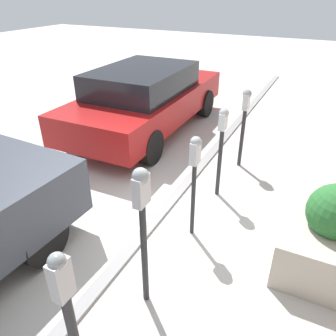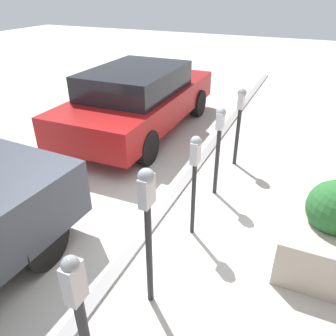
{
  "view_description": "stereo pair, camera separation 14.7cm",
  "coord_description": "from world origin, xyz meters",
  "px_view_note": "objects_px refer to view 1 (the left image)",
  "views": [
    {
      "loc": [
        -3.22,
        -1.76,
        2.99
      ],
      "look_at": [
        0.0,
        -0.15,
        0.96
      ],
      "focal_mm": 35.0,
      "sensor_mm": 36.0,
      "label": 1
    },
    {
      "loc": [
        -3.29,
        -1.62,
        2.99
      ],
      "look_at": [
        0.0,
        -0.15,
        0.96
      ],
      "focal_mm": 35.0,
      "sensor_mm": 36.0,
      "label": 2
    }
  ],
  "objects_px": {
    "parking_meter_second": "(142,214)",
    "parking_meter_fourth": "(222,137)",
    "parking_meter_nearest": "(70,319)",
    "planter_box": "(328,238)",
    "parked_car_middle": "(146,98)",
    "parking_meter_middle": "(195,167)",
    "parking_meter_farthest": "(245,114)"
  },
  "relations": [
    {
      "from": "parking_meter_farthest",
      "to": "parking_meter_fourth",
      "type": "bearing_deg",
      "value": 177.45
    },
    {
      "from": "parking_meter_middle",
      "to": "parking_meter_fourth",
      "type": "xyz_separation_m",
      "value": [
        1.07,
        0.0,
        -0.03
      ]
    },
    {
      "from": "parking_meter_nearest",
      "to": "parking_meter_fourth",
      "type": "height_order",
      "value": "parking_meter_nearest"
    },
    {
      "from": "parking_meter_farthest",
      "to": "parked_car_middle",
      "type": "height_order",
      "value": "parked_car_middle"
    },
    {
      "from": "parking_meter_nearest",
      "to": "parked_car_middle",
      "type": "relative_size",
      "value": 0.34
    },
    {
      "from": "parking_meter_second",
      "to": "parking_meter_middle",
      "type": "distance_m",
      "value": 1.22
    },
    {
      "from": "parking_meter_nearest",
      "to": "parking_meter_farthest",
      "type": "xyz_separation_m",
      "value": [
        4.47,
        -0.03,
        0.03
      ]
    },
    {
      "from": "parking_meter_middle",
      "to": "parked_car_middle",
      "type": "bearing_deg",
      "value": 39.09
    },
    {
      "from": "planter_box",
      "to": "parked_car_middle",
      "type": "bearing_deg",
      "value": 55.31
    },
    {
      "from": "parking_meter_farthest",
      "to": "planter_box",
      "type": "height_order",
      "value": "parking_meter_farthest"
    },
    {
      "from": "parking_meter_fourth",
      "to": "parked_car_middle",
      "type": "height_order",
      "value": "parked_car_middle"
    },
    {
      "from": "parking_meter_nearest",
      "to": "planter_box",
      "type": "relative_size",
      "value": 1.28
    },
    {
      "from": "parking_meter_farthest",
      "to": "parking_meter_middle",
      "type": "bearing_deg",
      "value": 178.79
    },
    {
      "from": "parking_meter_fourth",
      "to": "parking_meter_farthest",
      "type": "relative_size",
      "value": 1.01
    },
    {
      "from": "parking_meter_nearest",
      "to": "parking_meter_second",
      "type": "relative_size",
      "value": 0.97
    },
    {
      "from": "parking_meter_second",
      "to": "parking_meter_middle",
      "type": "xyz_separation_m",
      "value": [
        1.22,
        -0.02,
        -0.1
      ]
    },
    {
      "from": "parking_meter_fourth",
      "to": "parked_car_middle",
      "type": "distance_m",
      "value": 2.99
    },
    {
      "from": "parking_meter_second",
      "to": "parking_meter_nearest",
      "type": "bearing_deg",
      "value": -177.78
    },
    {
      "from": "parking_meter_middle",
      "to": "parking_meter_farthest",
      "type": "relative_size",
      "value": 1.0
    },
    {
      "from": "parking_meter_nearest",
      "to": "parked_car_middle",
      "type": "bearing_deg",
      "value": 24.61
    },
    {
      "from": "parking_meter_second",
      "to": "parking_meter_fourth",
      "type": "xyz_separation_m",
      "value": [
        2.29,
        -0.02,
        -0.13
      ]
    },
    {
      "from": "parking_meter_nearest",
      "to": "parking_meter_farthest",
      "type": "distance_m",
      "value": 4.47
    },
    {
      "from": "parking_meter_fourth",
      "to": "parked_car_middle",
      "type": "bearing_deg",
      "value": 52.08
    },
    {
      "from": "parking_meter_middle",
      "to": "parking_meter_farthest",
      "type": "xyz_separation_m",
      "value": [
        2.19,
        -0.05,
        -0.03
      ]
    },
    {
      "from": "parking_meter_nearest",
      "to": "planter_box",
      "type": "height_order",
      "value": "parking_meter_nearest"
    },
    {
      "from": "parking_meter_nearest",
      "to": "parked_car_middle",
      "type": "xyz_separation_m",
      "value": [
        5.18,
        2.37,
        -0.21
      ]
    },
    {
      "from": "planter_box",
      "to": "parking_meter_fourth",
      "type": "bearing_deg",
      "value": 60.4
    },
    {
      "from": "parked_car_middle",
      "to": "parking_meter_second",
      "type": "bearing_deg",
      "value": -151.13
    },
    {
      "from": "parking_meter_nearest",
      "to": "planter_box",
      "type": "bearing_deg",
      "value": -33.78
    },
    {
      "from": "planter_box",
      "to": "parked_car_middle",
      "type": "relative_size",
      "value": 0.27
    },
    {
      "from": "parking_meter_middle",
      "to": "planter_box",
      "type": "distance_m",
      "value": 1.75
    },
    {
      "from": "parking_meter_middle",
      "to": "planter_box",
      "type": "relative_size",
      "value": 1.16
    }
  ]
}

